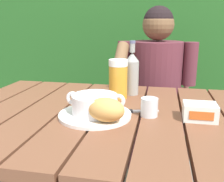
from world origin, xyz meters
The scene contains 12 objects.
dining_table centered at (0.00, 0.00, 0.66)m, with size 1.34×0.85×0.76m.
hedge_backdrop centered at (-0.08, 1.67, 1.17)m, with size 3.09×0.92×2.62m.
chair_near_diner centered at (0.11, 0.86, 0.46)m, with size 0.47×0.40×0.90m.
person_eating centered at (0.11, 0.66, 0.70)m, with size 0.48×0.47×1.18m.
serving_plate centered at (-0.08, -0.06, 0.76)m, with size 0.26×0.26×0.01m.
soup_bowl centered at (-0.08, -0.06, 0.81)m, with size 0.21×0.16×0.08m.
bread_roll centered at (-0.03, -0.12, 0.81)m, with size 0.14×0.12×0.08m.
beer_glass centered at (-0.04, 0.19, 0.84)m, with size 0.08×0.08×0.17m.
beer_bottle centered at (0.01, 0.26, 0.86)m, with size 0.06×0.06×0.25m.
water_glass_small centered at (0.11, -0.02, 0.79)m, with size 0.06×0.06×0.07m.
butter_tub centered at (0.28, -0.02, 0.79)m, with size 0.11×0.09×0.06m.
table_knife centered at (0.04, 0.01, 0.76)m, with size 0.17×0.07×0.01m.
Camera 1 is at (0.14, -0.88, 1.08)m, focal length 40.45 mm.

